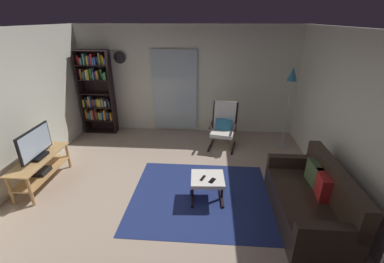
% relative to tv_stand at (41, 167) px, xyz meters
% --- Properties ---
extents(ground_plane, '(7.02, 7.02, 0.00)m').
position_rel_tv_stand_xyz_m(ground_plane, '(2.30, -0.24, -0.35)').
color(ground_plane, tan).
extents(wall_back, '(5.60, 0.06, 2.60)m').
position_rel_tv_stand_xyz_m(wall_back, '(2.30, 2.66, 0.95)').
color(wall_back, silver).
rests_on(wall_back, ground).
extents(wall_right, '(0.06, 6.00, 2.60)m').
position_rel_tv_stand_xyz_m(wall_right, '(5.00, -0.24, 0.95)').
color(wall_right, silver).
rests_on(wall_right, ground).
extents(glass_door_panel, '(1.10, 0.01, 2.00)m').
position_rel_tv_stand_xyz_m(glass_door_panel, '(2.01, 2.59, 0.70)').
color(glass_door_panel, silver).
extents(area_rug, '(2.27, 1.98, 0.01)m').
position_rel_tv_stand_xyz_m(area_rug, '(2.79, -0.14, -0.35)').
color(area_rug, navy).
rests_on(area_rug, ground).
extents(tv_stand, '(0.43, 1.25, 0.53)m').
position_rel_tv_stand_xyz_m(tv_stand, '(0.00, 0.00, 0.00)').
color(tv_stand, tan).
rests_on(tv_stand, ground).
extents(television, '(0.20, 0.80, 0.52)m').
position_rel_tv_stand_xyz_m(television, '(0.00, 0.01, 0.43)').
color(television, black).
rests_on(television, tv_stand).
extents(bookshelf_near_tv, '(0.78, 0.30, 2.05)m').
position_rel_tv_stand_xyz_m(bookshelf_near_tv, '(0.11, 2.38, 0.75)').
color(bookshelf_near_tv, black).
rests_on(bookshelf_near_tv, ground).
extents(leather_sofa, '(0.82, 1.73, 0.87)m').
position_rel_tv_stand_xyz_m(leather_sofa, '(4.39, -0.54, -0.04)').
color(leather_sofa, '#34271D').
rests_on(leather_sofa, ground).
extents(lounge_armchair, '(0.67, 0.74, 1.02)m').
position_rel_tv_stand_xyz_m(lounge_armchair, '(3.22, 1.77, 0.18)').
color(lounge_armchair, black).
rests_on(lounge_armchair, ground).
extents(ottoman, '(0.55, 0.51, 0.41)m').
position_rel_tv_stand_xyz_m(ottoman, '(2.89, -0.20, -0.01)').
color(ottoman, white).
rests_on(ottoman, ground).
extents(tv_remote, '(0.09, 0.15, 0.02)m').
position_rel_tv_stand_xyz_m(tv_remote, '(2.82, -0.24, 0.07)').
color(tv_remote, black).
rests_on(tv_remote, ottoman).
extents(cell_phone, '(0.12, 0.16, 0.01)m').
position_rel_tv_stand_xyz_m(cell_phone, '(2.97, -0.29, 0.07)').
color(cell_phone, black).
rests_on(cell_phone, ottoman).
extents(floor_lamp_by_shelf, '(0.22, 0.22, 1.80)m').
position_rel_tv_stand_xyz_m(floor_lamp_by_shelf, '(4.58, 1.82, 1.14)').
color(floor_lamp_by_shelf, '#A5A5AD').
rests_on(floor_lamp_by_shelf, ground).
extents(wall_clock, '(0.29, 0.03, 0.29)m').
position_rel_tv_stand_xyz_m(wall_clock, '(0.70, 2.58, 1.50)').
color(wall_clock, silver).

